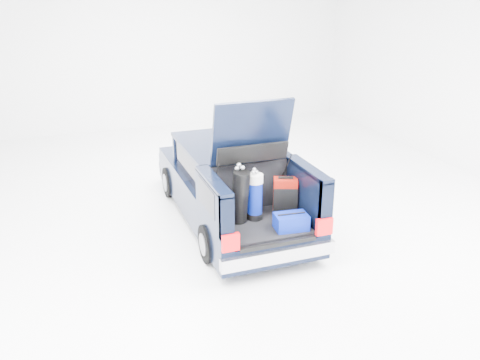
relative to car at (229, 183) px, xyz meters
name	(u,v)px	position (x,y,z in m)	size (l,w,h in m)	color
ground	(231,219)	(0.00, -0.11, -0.67)	(14.00, 14.00, 0.00)	white
car	(229,183)	(0.00, 0.00, 0.00)	(1.87, 4.65, 2.47)	black
red_suitcase	(285,196)	(0.50, -1.38, 0.22)	(0.44, 0.37, 0.63)	#6F0B03
black_golf_bag	(240,197)	(-0.31, -1.46, 0.36)	(0.38, 0.43, 0.96)	black
blue_golf_bag	(255,196)	(-0.04, -1.41, 0.31)	(0.32, 0.32, 0.85)	black
blue_duffel	(291,222)	(0.35, -1.94, 0.05)	(0.53, 0.37, 0.26)	navy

